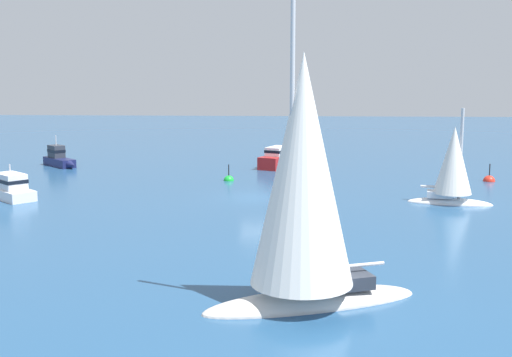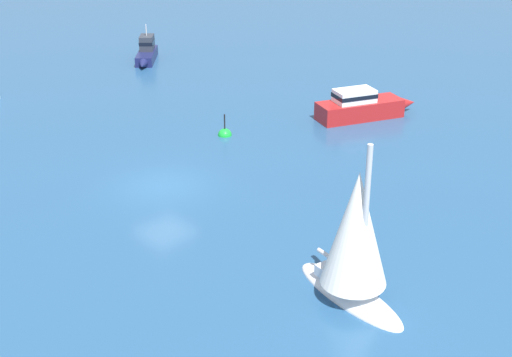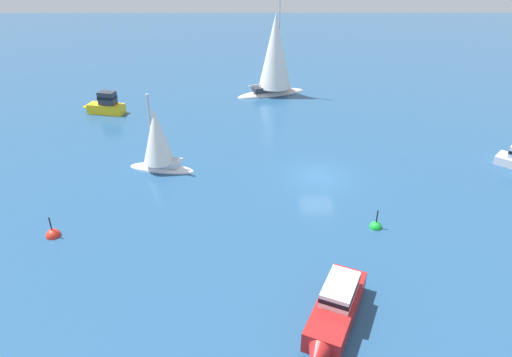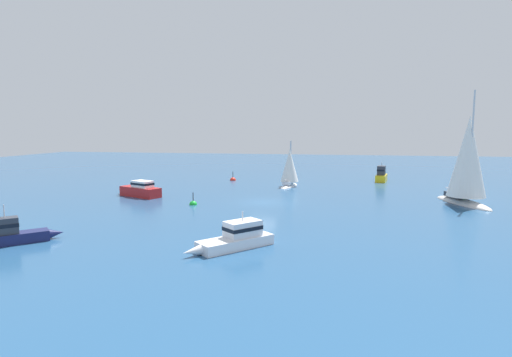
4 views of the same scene
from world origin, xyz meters
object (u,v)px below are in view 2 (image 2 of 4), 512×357
object	(u,v)px
yacht	(355,243)
cabin_cruiser_1	(363,106)
mooring_buoy	(225,135)
cabin_cruiser	(146,52)

from	to	relation	value
yacht	cabin_cruiser_1	bearing A→B (deg)	136.71
yacht	cabin_cruiser_1	world-z (taller)	yacht
mooring_buoy	yacht	bearing A→B (deg)	-28.43
yacht	cabin_cruiser	xyz separation A→B (m)	(-30.17, 14.73, -1.53)
cabin_cruiser_1	yacht	bearing A→B (deg)	-120.56
yacht	cabin_cruiser	world-z (taller)	yacht
yacht	cabin_cruiser	size ratio (longest dim) A/B	1.50
yacht	cabin_cruiser	bearing A→B (deg)	165.69
yacht	cabin_cruiser	distance (m)	33.61
cabin_cruiser	cabin_cruiser_1	world-z (taller)	cabin_cruiser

